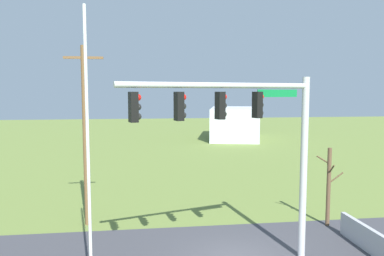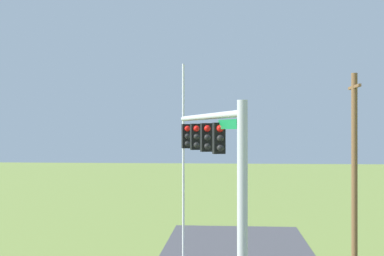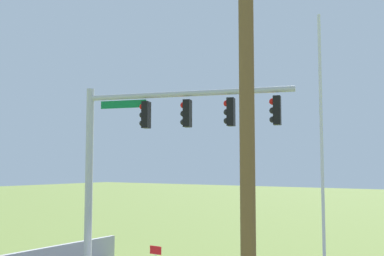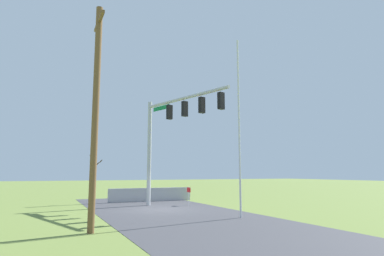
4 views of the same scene
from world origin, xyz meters
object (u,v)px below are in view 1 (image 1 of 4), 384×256
(distant_building, at_px, (234,123))
(utility_pole, at_px, (85,133))
(signal_mast, at_px, (253,130))
(flagpole, at_px, (88,159))
(bare_tree, at_px, (329,186))

(distant_building, bearing_deg, utility_pole, 168.23)
(signal_mast, xyz_separation_m, flagpole, (-5.68, -1.59, -0.65))
(utility_pole, relative_size, distant_building, 0.81)
(signal_mast, height_order, bare_tree, signal_mast)
(utility_pole, bearing_deg, flagpole, -81.28)
(distant_building, bearing_deg, bare_tree, -172.56)
(signal_mast, relative_size, flagpole, 0.79)
(signal_mast, distance_m, bare_tree, 7.28)
(flagpole, distance_m, utility_pole, 7.46)
(signal_mast, bearing_deg, bare_tree, 38.09)
(bare_tree, bearing_deg, flagpole, -152.59)
(utility_pole, relative_size, bare_tree, 2.27)
(signal_mast, distance_m, utility_pole, 8.96)
(utility_pole, distance_m, bare_tree, 12.35)
(flagpole, xyz_separation_m, distant_building, (14.67, 40.46, -2.44))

